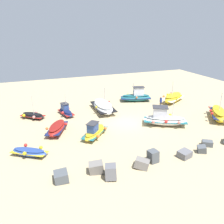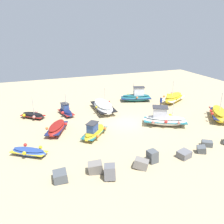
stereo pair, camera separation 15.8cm
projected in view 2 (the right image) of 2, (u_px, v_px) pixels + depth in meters
name	position (u px, v px, depth m)	size (l,w,h in m)	color
ground_plane	(127.00, 123.00, 26.98)	(54.05, 54.05, 0.00)	tan
fishing_boat_0	(136.00, 97.00, 34.50)	(4.77, 2.93, 2.79)	#1E6670
fishing_boat_1	(66.00, 111.00, 29.23)	(1.74, 3.34, 2.89)	navy
fishing_boat_2	(103.00, 106.00, 30.55)	(2.61, 5.52, 3.39)	white
fishing_boat_3	(164.00, 119.00, 26.25)	(5.26, 4.10, 2.82)	white
fishing_boat_4	(173.00, 98.00, 34.08)	(4.65, 3.64, 3.28)	gold
fishing_boat_5	(33.00, 115.00, 28.24)	(3.03, 2.84, 2.82)	black
fishing_boat_6	(94.00, 132.00, 23.51)	(3.49, 3.61, 1.65)	gold
fishing_boat_7	(57.00, 128.00, 24.42)	(2.94, 3.99, 0.99)	maroon
fishing_boat_8	(29.00, 152.00, 20.14)	(3.27, 2.72, 0.76)	#2D4C9E
fishing_boat_9	(219.00, 114.00, 27.84)	(4.07, 4.68, 3.41)	gold
person_walking	(161.00, 102.00, 31.34)	(0.32, 0.32, 1.67)	#2D2D38
breakwater_rocks	(161.00, 157.00, 19.26)	(18.81, 2.53, 1.20)	slate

